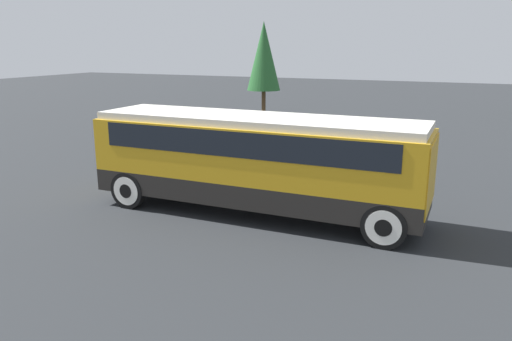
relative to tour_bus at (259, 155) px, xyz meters
name	(u,v)px	position (x,y,z in m)	size (l,w,h in m)	color
ground_plane	(256,213)	(-0.10, 0.00, -1.82)	(120.00, 120.00, 0.00)	#26282B
tour_bus	(259,155)	(0.00, 0.00, 0.00)	(10.00, 2.64, 2.99)	black
parked_car_near	(257,136)	(-3.94, 8.77, -1.14)	(4.66, 1.84, 1.37)	navy
parked_car_mid	(248,147)	(-3.18, 6.05, -1.12)	(4.30, 1.95, 1.39)	maroon
tree_left	(264,56)	(-7.93, 18.97, 2.41)	(2.30, 2.30, 6.56)	brown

